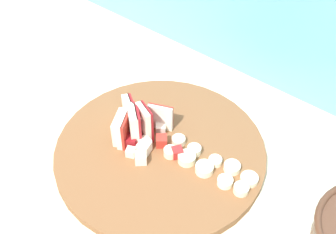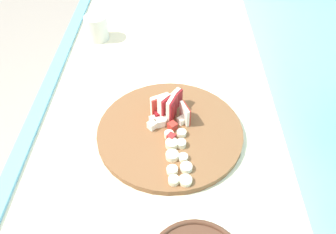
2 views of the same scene
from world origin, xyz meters
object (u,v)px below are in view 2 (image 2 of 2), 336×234
object	(u,v)px
small_jar	(97,28)
cutting_board	(170,132)
apple_dice_pile	(164,122)
apple_wedge_fan	(169,106)
banana_slice_rows	(177,156)

from	to	relation	value
small_jar	cutting_board	bearing A→B (deg)	30.01
apple_dice_pile	apple_wedge_fan	bearing A→B (deg)	159.46
cutting_board	small_jar	distance (m)	0.51
cutting_board	small_jar	size ratio (longest dim) A/B	4.43
small_jar	apple_dice_pile	bearing A→B (deg)	29.33
apple_wedge_fan	apple_dice_pile	size ratio (longest dim) A/B	1.00
cutting_board	apple_wedge_fan	distance (m)	0.06
apple_wedge_fan	small_jar	world-z (taller)	apple_wedge_fan
cutting_board	apple_wedge_fan	bearing A→B (deg)	-177.46
apple_dice_pile	banana_slice_rows	size ratio (longest dim) A/B	0.63
cutting_board	apple_dice_pile	distance (m)	0.03
apple_dice_pile	small_jar	bearing A→B (deg)	-150.67
banana_slice_rows	small_jar	xyz separation A→B (m)	(-0.53, -0.27, 0.02)
cutting_board	apple_wedge_fan	xyz separation A→B (m)	(-0.05, -0.00, 0.04)
apple_dice_pile	banana_slice_rows	bearing A→B (deg)	17.68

